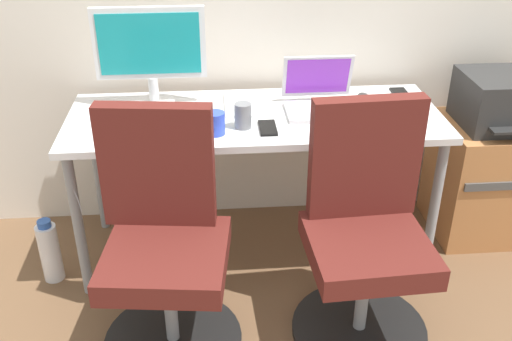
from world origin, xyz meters
name	(u,v)px	position (x,y,z in m)	size (l,w,h in m)	color
ground_plane	(255,248)	(0.00, 0.00, 0.00)	(5.28, 5.28, 0.00)	brown
desk	(255,129)	(0.00, 0.00, 0.64)	(1.61, 0.61, 0.71)	silver
office_chair_left	(165,247)	(-0.38, -0.54, 0.42)	(0.54, 0.54, 0.94)	black
office_chair_right	(365,237)	(0.38, -0.54, 0.42)	(0.54, 0.54, 0.94)	black
side_cabinet	(486,178)	(1.15, 0.09, 0.29)	(0.48, 0.46, 0.58)	#B77542
printer	(503,100)	(1.15, 0.09, 0.70)	(0.38, 0.40, 0.24)	#2D2D2D
water_bottle_on_floor	(50,251)	(-0.93, -0.15, 0.15)	(0.09, 0.09, 0.31)	white
desktop_monitor	(150,49)	(-0.44, 0.16, 0.96)	(0.48, 0.18, 0.43)	silver
open_laptop	(320,97)	(0.29, 0.05, 0.76)	(0.31, 0.29, 0.22)	silver
keyboard_by_monitor	(153,137)	(-0.42, -0.21, 0.72)	(0.34, 0.12, 0.02)	silver
keyboard_by_laptop	(136,118)	(-0.51, -0.02, 0.72)	(0.34, 0.12, 0.02)	#515156
mouse_by_monitor	(375,131)	(0.46, -0.24, 0.73)	(0.06, 0.10, 0.03)	#515156
mouse_by_laptop	(364,97)	(0.51, 0.12, 0.73)	(0.06, 0.10, 0.03)	#2D2D2D
coffee_mug	(215,123)	(-0.17, -0.18, 0.76)	(0.08, 0.08, 0.09)	blue
pen_cup	(243,116)	(-0.06, -0.13, 0.76)	(0.07, 0.07, 0.10)	slate
phone_near_laptop	(401,94)	(0.70, 0.18, 0.71)	(0.07, 0.14, 0.01)	black
phone_near_monitor	(268,128)	(0.04, -0.15, 0.71)	(0.07, 0.14, 0.01)	black
paper_pile	(248,103)	(-0.02, 0.11, 0.72)	(0.21, 0.30, 0.01)	white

